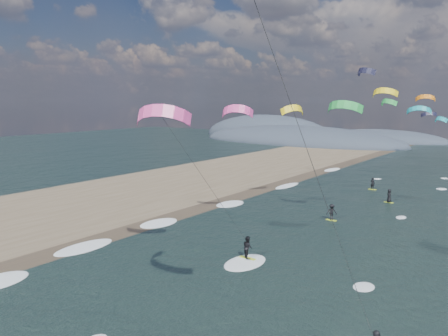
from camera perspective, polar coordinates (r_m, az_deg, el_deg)
The scene contains 9 objects.
ground at distance 27.54m, azimuth -14.12°, elevation -17.95°, with size 260.00×260.00×0.00m, color black.
sand_strip at distance 51.67m, azimuth -22.42°, elevation -5.60°, with size 26.00×240.00×0.00m, color brown.
wet_sand_strip at distance 42.10m, azimuth -13.90°, elevation -8.39°, with size 3.00×240.00×0.00m, color #382D23.
coastal_hills at distance 139.38m, azimuth 9.25°, elevation 3.68°, with size 80.00×41.00×15.00m.
kitesurfer_near_a at distance 16.65m, azimuth 4.81°, elevation 18.14°, with size 8.10×8.94×19.09m.
kitesurfer_near_b at distance 31.05m, azimuth -4.88°, elevation 1.25°, with size 7.22×8.92×12.73m.
far_kitesurfers at distance 52.73m, azimuth 17.25°, elevation -4.08°, with size 5.30×19.11×1.73m.
bg_kite_field at distance 72.12m, azimuth 20.72°, elevation 8.07°, with size 10.91×75.15×9.04m.
shoreline_surf at distance 44.28m, azimuth -8.11°, elevation -7.36°, with size 2.40×79.40×0.11m.
Camera 1 is at (19.38, -15.22, 12.30)m, focal length 35.00 mm.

